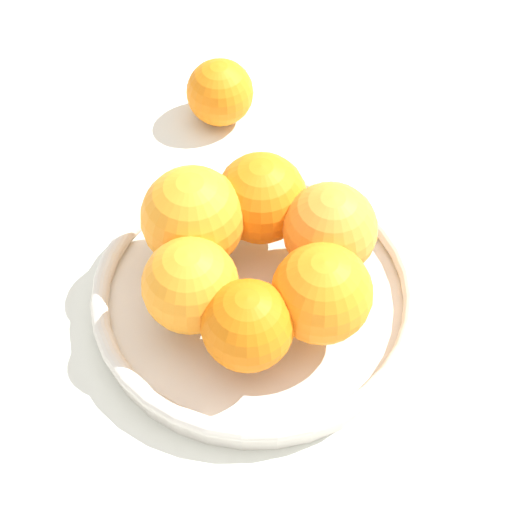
{
  "coord_description": "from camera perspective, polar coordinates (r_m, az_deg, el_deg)",
  "views": [
    {
      "loc": [
        0.36,
        -0.2,
        0.58
      ],
      "look_at": [
        0.0,
        0.0,
        0.07
      ],
      "focal_mm": 60.0,
      "sensor_mm": 36.0,
      "label": 1
    }
  ],
  "objects": [
    {
      "name": "stray_orange",
      "position": [
        0.84,
        -2.42,
        10.85
      ],
      "size": [
        0.07,
        0.07,
        0.07
      ],
      "primitive_type": "sphere",
      "color": "orange",
      "rests_on": "ground_plane"
    },
    {
      "name": "fruit_bowl",
      "position": [
        0.7,
        0.0,
        -2.68
      ],
      "size": [
        0.27,
        0.27,
        0.03
      ],
      "color": "silver",
      "rests_on": "ground_plane"
    },
    {
      "name": "orange_pile",
      "position": [
        0.66,
        -0.09,
        0.33
      ],
      "size": [
        0.19,
        0.2,
        0.08
      ],
      "color": "orange",
      "rests_on": "fruit_bowl"
    },
    {
      "name": "ground_plane",
      "position": [
        0.71,
        0.0,
        -3.38
      ],
      "size": [
        4.0,
        4.0,
        0.0
      ],
      "primitive_type": "plane",
      "color": "silver"
    }
  ]
}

